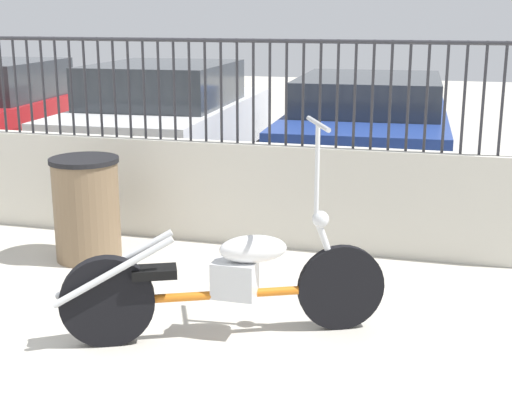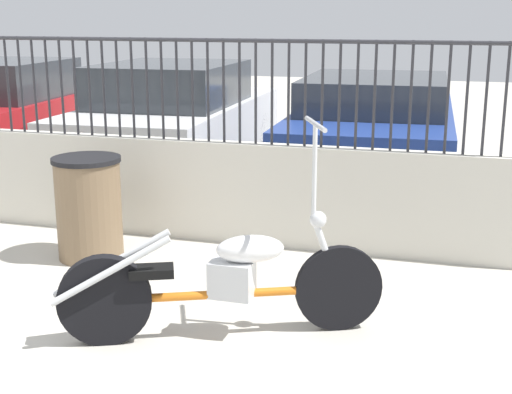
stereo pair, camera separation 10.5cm
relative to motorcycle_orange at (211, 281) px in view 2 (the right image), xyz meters
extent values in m
cube|color=beige|center=(-2.22, 1.98, 0.07)|extent=(8.75, 0.18, 0.93)
cylinder|color=#2D2D33|center=(-2.81, 1.98, 1.00)|extent=(0.02, 0.02, 0.92)
cylinder|color=#2D2D33|center=(-2.66, 1.98, 1.00)|extent=(0.02, 0.02, 0.92)
cylinder|color=#2D2D33|center=(-2.51, 1.98, 1.00)|extent=(0.02, 0.02, 0.92)
cylinder|color=#2D2D33|center=(-2.36, 1.98, 1.00)|extent=(0.02, 0.02, 0.92)
cylinder|color=#2D2D33|center=(-2.22, 1.98, 1.00)|extent=(0.02, 0.02, 0.92)
cylinder|color=#2D2D33|center=(-2.07, 1.98, 1.00)|extent=(0.02, 0.02, 0.92)
cylinder|color=#2D2D33|center=(-1.92, 1.98, 1.00)|extent=(0.02, 0.02, 0.92)
cylinder|color=#2D2D33|center=(-1.77, 1.98, 1.00)|extent=(0.02, 0.02, 0.92)
cylinder|color=#2D2D33|center=(-1.62, 1.98, 1.00)|extent=(0.02, 0.02, 0.92)
cylinder|color=#2D2D33|center=(-1.47, 1.98, 1.00)|extent=(0.02, 0.02, 0.92)
cylinder|color=#2D2D33|center=(-1.33, 1.98, 1.00)|extent=(0.02, 0.02, 0.92)
cylinder|color=#2D2D33|center=(-1.18, 1.98, 1.00)|extent=(0.02, 0.02, 0.92)
cylinder|color=#2D2D33|center=(-1.03, 1.98, 1.00)|extent=(0.02, 0.02, 0.92)
cylinder|color=#2D2D33|center=(-0.88, 1.98, 1.00)|extent=(0.02, 0.02, 0.92)
cylinder|color=#2D2D33|center=(-0.73, 1.98, 1.00)|extent=(0.02, 0.02, 0.92)
cylinder|color=#2D2D33|center=(-0.59, 1.98, 1.00)|extent=(0.02, 0.02, 0.92)
cylinder|color=#2D2D33|center=(-0.44, 1.98, 1.00)|extent=(0.02, 0.02, 0.92)
cylinder|color=#2D2D33|center=(-0.29, 1.98, 1.00)|extent=(0.02, 0.02, 0.92)
cylinder|color=#2D2D33|center=(-0.14, 1.98, 1.00)|extent=(0.02, 0.02, 0.92)
cylinder|color=#2D2D33|center=(0.01, 1.98, 1.00)|extent=(0.02, 0.02, 0.92)
cylinder|color=#2D2D33|center=(0.16, 1.98, 1.00)|extent=(0.02, 0.02, 0.92)
cylinder|color=#2D2D33|center=(0.30, 1.98, 1.00)|extent=(0.02, 0.02, 0.92)
cylinder|color=#2D2D33|center=(0.45, 1.98, 1.00)|extent=(0.02, 0.02, 0.92)
cylinder|color=#2D2D33|center=(0.60, 1.98, 1.00)|extent=(0.02, 0.02, 0.92)
cylinder|color=#2D2D33|center=(0.75, 1.98, 1.00)|extent=(0.02, 0.02, 0.92)
cylinder|color=#2D2D33|center=(0.90, 1.98, 1.00)|extent=(0.02, 0.02, 0.92)
cylinder|color=#2D2D33|center=(1.05, 1.98, 1.00)|extent=(0.02, 0.02, 0.92)
cylinder|color=#2D2D33|center=(1.19, 1.98, 1.00)|extent=(0.02, 0.02, 0.92)
cylinder|color=#2D2D33|center=(1.34, 1.98, 1.00)|extent=(0.02, 0.02, 0.92)
cylinder|color=#2D2D33|center=(1.49, 1.98, 1.00)|extent=(0.02, 0.02, 0.92)
cylinder|color=#2D2D33|center=(1.64, 1.98, 1.00)|extent=(0.02, 0.02, 0.92)
cylinder|color=#2D2D33|center=(1.79, 1.98, 1.00)|extent=(0.02, 0.02, 0.92)
cylinder|color=#2D2D33|center=(-2.22, 1.98, 1.44)|extent=(8.75, 0.04, 0.04)
cylinder|color=black|center=(0.77, 0.35, -0.10)|extent=(0.55, 0.29, 0.58)
cylinder|color=black|center=(-0.62, -0.28, -0.10)|extent=(0.58, 0.33, 0.59)
cylinder|color=orange|center=(0.08, 0.03, -0.10)|extent=(1.30, 0.63, 0.06)
cube|color=silver|center=(0.12, 0.06, 0.00)|extent=(0.28, 0.18, 0.24)
ellipsoid|color=white|center=(0.23, 0.10, 0.20)|extent=(0.48, 0.36, 0.18)
cube|color=black|center=(-0.34, -0.15, 0.08)|extent=(0.32, 0.26, 0.06)
cylinder|color=silver|center=(0.69, 0.31, 0.15)|extent=(0.22, 0.13, 0.51)
sphere|color=silver|center=(0.63, 0.29, 0.38)|extent=(0.11, 0.11, 0.11)
cylinder|color=silver|center=(0.60, 0.27, 0.70)|extent=(0.03, 0.03, 0.60)
cylinder|color=silver|center=(0.60, 0.27, 1.00)|extent=(0.24, 0.49, 0.03)
cylinder|color=silver|center=(-0.54, -0.32, 0.12)|extent=(0.71, 0.35, 0.43)
cylinder|color=silver|center=(-0.60, -0.19, 0.12)|extent=(0.71, 0.35, 0.43)
cylinder|color=brown|center=(-1.54, 1.19, 0.03)|extent=(0.55, 0.55, 0.84)
cylinder|color=black|center=(-1.54, 1.19, 0.48)|extent=(0.58, 0.58, 0.04)
cylinder|color=black|center=(-5.88, 6.16, -0.07)|extent=(0.17, 0.65, 0.64)
cylinder|color=black|center=(-4.24, 6.32, -0.07)|extent=(0.17, 0.65, 0.64)
cylinder|color=black|center=(-4.00, 3.79, -0.07)|extent=(0.17, 0.65, 0.64)
cube|color=#AD191E|center=(-4.94, 4.98, 0.17)|extent=(2.14, 4.24, 0.64)
cube|color=#2D3338|center=(-4.92, 4.78, 0.75)|extent=(1.76, 2.11, 0.53)
cylinder|color=black|center=(-3.08, 5.95, -0.07)|extent=(0.14, 0.64, 0.64)
cylinder|color=black|center=(-1.40, 6.03, -0.07)|extent=(0.14, 0.64, 0.64)
cylinder|color=black|center=(-2.96, 3.30, -0.07)|extent=(0.14, 0.64, 0.64)
cylinder|color=black|center=(-1.27, 3.37, -0.07)|extent=(0.14, 0.64, 0.64)
cube|color=silver|center=(-2.18, 4.66, 0.19)|extent=(1.99, 4.36, 0.68)
cube|color=#2D3338|center=(-2.17, 4.45, 0.79)|extent=(1.71, 2.13, 0.52)
cylinder|color=black|center=(-0.54, 6.36, -0.07)|extent=(0.14, 0.64, 0.64)
cylinder|color=black|center=(1.21, 6.44, -0.07)|extent=(0.14, 0.64, 0.64)
cylinder|color=black|center=(-0.40, 3.53, -0.07)|extent=(0.14, 0.64, 0.64)
cylinder|color=black|center=(1.34, 3.62, -0.07)|extent=(0.14, 0.64, 0.64)
cube|color=navy|center=(0.40, 4.99, 0.18)|extent=(2.07, 4.64, 0.67)
cube|color=#2D3338|center=(0.41, 4.76, 0.72)|extent=(1.77, 2.26, 0.40)
camera|label=1|loc=(1.40, -4.06, 1.66)|focal=50.00mm
camera|label=2|loc=(1.50, -4.03, 1.66)|focal=50.00mm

